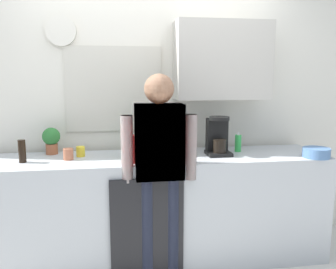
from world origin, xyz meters
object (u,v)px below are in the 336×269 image
coffee_maker (218,138)px  potted_plant (51,139)px  bottle_red_vinegar (135,149)px  bottle_amber_beer (174,141)px  person_guest (159,161)px  bottle_clear_soda (128,140)px  bottle_olive_oil (154,139)px  mixing_bowl (316,153)px  dish_soap (238,143)px  person_at_sink (159,161)px  bottle_dark_sauce (22,151)px  cup_terracotta_mug (68,154)px  cup_yellow_cup (81,152)px

coffee_maker → potted_plant: bearing=170.8°
bottle_red_vinegar → bottle_amber_beer: bearing=35.6°
person_guest → potted_plant: bearing=-20.1°
bottle_red_vinegar → bottle_clear_soda: (-0.05, 0.23, 0.03)m
bottle_olive_oil → mixing_bowl: 1.36m
bottle_amber_beer → dish_soap: bearing=3.8°
bottle_red_vinegar → person_at_sink: person_at_sink is taller
dish_soap → coffee_maker: bearing=-158.0°
bottle_dark_sauce → bottle_clear_soda: bottle_clear_soda is taller
mixing_bowl → person_guest: (-1.32, -0.07, -0.01)m
bottle_amber_beer → bottle_olive_oil: bottle_olive_oil is taller
bottle_dark_sauce → potted_plant: (0.17, 0.28, 0.04)m
cup_terracotta_mug → mixing_bowl: cup_terracotta_mug is taller
bottle_amber_beer → bottle_red_vinegar: (-0.35, -0.25, -0.00)m
bottle_olive_oil → person_guest: 0.44m
person_guest → mixing_bowl: bearing=-166.1°
bottle_clear_soda → potted_plant: (-0.65, 0.20, -0.01)m
potted_plant → person_guest: size_ratio=0.14×
bottle_olive_oil → cup_yellow_cup: 0.63m
bottle_dark_sauce → bottle_olive_oil: bearing=9.5°
coffee_maker → mixing_bowl: coffee_maker is taller
bottle_clear_soda → bottle_olive_oil: (0.23, 0.10, -0.02)m
cup_terracotta_mug → person_guest: person_guest is taller
bottle_clear_soda → bottle_amber_beer: bearing=3.0°
bottle_olive_oil → bottle_amber_beer: bearing=-26.2°
cup_yellow_cup → person_guest: person_guest is taller
cup_yellow_cup → potted_plant: size_ratio=0.37×
bottle_amber_beer → bottle_clear_soda: size_ratio=0.82×
mixing_bowl → dish_soap: bearing=150.4°
bottle_olive_oil → mixing_bowl: bearing=-15.4°
bottle_clear_soda → person_at_sink: person_at_sink is taller
person_at_sink → dish_soap: bearing=16.8°
mixing_bowl → cup_yellow_cup: bearing=170.4°
bottle_amber_beer → potted_plant: (-1.04, 0.18, 0.02)m
cup_yellow_cup → person_guest: bearing=-32.5°
bottle_red_vinegar → bottle_clear_soda: bearing=102.2°
cup_yellow_cup → person_at_sink: size_ratio=0.05×
coffee_maker → cup_terracotta_mug: coffee_maker is taller
dish_soap → person_guest: bearing=-153.0°
bottle_clear_soda → bottle_olive_oil: size_ratio=1.12×
coffee_maker → dish_soap: coffee_maker is taller
mixing_bowl → person_guest: size_ratio=0.14×
coffee_maker → bottle_olive_oil: 0.55m
mixing_bowl → person_at_sink: 1.32m
mixing_bowl → person_guest: 1.32m
bottle_clear_soda → cup_yellow_cup: 0.41m
bottle_dark_sauce → bottle_olive_oil: bottle_olive_oil is taller
cup_terracotta_mug → bottle_red_vinegar: bearing=-20.1°
bottle_dark_sauce → person_guest: (1.04, -0.25, -0.06)m
coffee_maker → bottle_red_vinegar: bearing=-164.4°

